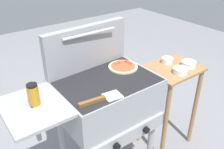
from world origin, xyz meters
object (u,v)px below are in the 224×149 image
Objects in this scene: sauce_jar at (33,94)px; topping_bowl_middle at (189,64)px; spatula at (101,99)px; topping_bowl_near at (167,61)px; pizza_pepperoni at (123,66)px; prep_table at (169,91)px; grill at (105,99)px; topping_bowl_far at (180,71)px.

topping_bowl_middle is (1.24, -0.08, -0.16)m from sauce_jar.
spatula is 0.89m from topping_bowl_near.
pizza_pepperoni is 0.26× the size of prep_table.
prep_table is (1.12, -0.01, -0.41)m from sauce_jar.
topping_bowl_far is (0.64, -0.10, 0.05)m from grill.
spatula is 2.76× the size of topping_bowl_near.
spatula is 0.90m from prep_table.
topping_bowl_far is (0.43, -0.16, -0.11)m from pizza_pepperoni.
spatula is 2.35× the size of topping_bowl_far.
sauce_jar reaches higher than topping_bowl_far.
spatula is at bearing -168.19° from prep_table.
spatula is 0.79m from topping_bowl_far.
spatula is 0.94m from topping_bowl_middle.
sauce_jar is at bearing 149.13° from spatula.
topping_bowl_near is (0.70, 0.09, 0.05)m from grill.
spatula is (-0.35, -0.24, -0.00)m from pizza_pepperoni.
pizza_pepperoni is at bearing 172.01° from prep_table.
sauce_jar is 1.07× the size of topping_bowl_middle.
sauce_jar reaches higher than prep_table.
pizza_pepperoni reaches higher than prep_table.
prep_table is 0.26m from topping_bowl_near.
topping_bowl_far is at bearing 5.15° from spatula.
spatula reaches higher than prep_table.
topping_bowl_near is at bearing 7.26° from grill.
topping_bowl_middle is (0.14, 0.04, 0.00)m from topping_bowl_far.
sauce_jar is 1.11× the size of topping_bowl_far.
grill is 1.23× the size of prep_table.
sauce_jar is at bearing 177.72° from grill.
spatula reaches higher than grill.
grill is at bearing 49.60° from spatula.
pizza_pepperoni is at bearing 18.39° from grill.
topping_bowl_far is (-0.03, -0.10, 0.25)m from prep_table.
prep_table is (0.82, 0.17, -0.35)m from spatula.
sauce_jar is at bearing 179.31° from prep_table.
grill reaches higher than prep_table.
sauce_jar is 1.25m from topping_bowl_middle.
topping_bowl_far reaches higher than prep_table.
prep_table is at bearing 11.81° from spatula.
grill is 0.27m from pizza_pepperoni.
pizza_pepperoni is 1.63× the size of sauce_jar.
grill reaches higher than topping_bowl_near.
topping_bowl_near is at bearing 16.87° from spatula.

